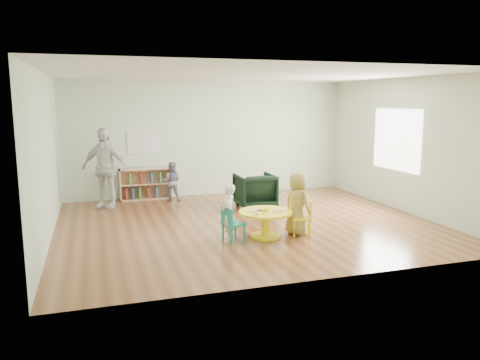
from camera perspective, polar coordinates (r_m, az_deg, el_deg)
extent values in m
plane|color=brown|center=(9.01, 0.82, -5.32)|extent=(7.00, 7.00, 0.00)
cube|color=silver|center=(8.72, 0.86, 12.43)|extent=(7.00, 6.00, 0.10)
cube|color=#B6CAAD|center=(11.63, -3.82, 5.06)|extent=(7.00, 0.10, 2.80)
cube|color=#B6CAAD|center=(6.01, 9.86, 0.60)|extent=(7.00, 0.10, 2.80)
cube|color=#B6CAAD|center=(8.35, -22.62, 2.53)|extent=(0.10, 6.00, 2.80)
cube|color=#B6CAAD|center=(10.40, 19.53, 3.98)|extent=(0.10, 6.00, 2.80)
cube|color=silver|center=(10.62, 18.50, 4.69)|extent=(0.02, 1.60, 1.30)
cylinder|color=yellow|center=(8.10, 3.14, -5.53)|extent=(0.16, 0.16, 0.42)
cylinder|color=yellow|center=(8.15, 3.13, -6.82)|extent=(0.51, 0.51, 0.04)
cylinder|color=yellow|center=(8.04, 3.16, -3.95)|extent=(0.92, 0.92, 0.04)
cylinder|color=pink|center=(8.01, 1.65, -3.78)|extent=(0.15, 0.15, 0.02)
cylinder|color=pink|center=(8.02, 4.60, -3.78)|extent=(0.17, 0.17, 0.02)
cylinder|color=yellow|center=(8.00, 3.07, -3.69)|extent=(0.10, 0.12, 0.04)
cylinder|color=#136E24|center=(7.92, 2.93, -3.83)|extent=(0.05, 0.05, 0.02)
cylinder|color=#136E24|center=(8.08, 3.22, -3.56)|extent=(0.05, 0.05, 0.02)
cube|color=red|center=(8.06, 2.49, -3.69)|extent=(0.05, 0.06, 0.02)
cube|color=orange|center=(7.80, 2.08, -4.13)|extent=(0.06, 0.06, 0.02)
cube|color=#1732B0|center=(8.02, 2.14, -3.75)|extent=(0.05, 0.05, 0.02)
cube|color=#136E24|center=(8.04, 2.66, -3.72)|extent=(0.06, 0.06, 0.02)
cube|color=teal|center=(7.84, -0.79, -5.37)|extent=(0.40, 0.40, 0.04)
cube|color=teal|center=(7.72, -1.63, -4.38)|extent=(0.13, 0.31, 0.28)
cylinder|color=teal|center=(7.91, -2.08, -6.43)|extent=(0.04, 0.04, 0.28)
cylinder|color=teal|center=(7.71, -1.01, -6.86)|extent=(0.04, 0.04, 0.28)
cylinder|color=teal|center=(8.05, -0.57, -6.14)|extent=(0.04, 0.04, 0.28)
cylinder|color=teal|center=(7.85, 0.52, -6.55)|extent=(0.04, 0.04, 0.28)
cube|color=yellow|center=(8.28, 7.55, -4.55)|extent=(0.43, 0.43, 0.04)
cube|color=yellow|center=(8.25, 8.57, -3.44)|extent=(0.16, 0.32, 0.29)
cylinder|color=yellow|center=(8.20, 8.50, -5.91)|extent=(0.04, 0.04, 0.29)
cylinder|color=yellow|center=(8.45, 8.38, -5.43)|extent=(0.04, 0.04, 0.29)
cylinder|color=yellow|center=(8.19, 6.63, -5.90)|extent=(0.04, 0.04, 0.29)
cylinder|color=yellow|center=(8.44, 6.58, -5.41)|extent=(0.04, 0.04, 0.29)
cube|color=tan|center=(11.28, -14.40, -0.62)|extent=(0.03, 0.30, 0.75)
cube|color=tan|center=(11.40, -8.52, -0.31)|extent=(0.03, 0.30, 0.75)
cube|color=tan|center=(11.39, -11.39, -2.25)|extent=(1.20, 0.30, 0.03)
cube|color=tan|center=(11.27, -11.51, 1.34)|extent=(1.20, 0.30, 0.03)
cube|color=tan|center=(11.32, -11.45, -0.47)|extent=(1.14, 0.28, 0.03)
cube|color=tan|center=(11.46, -11.52, -0.35)|extent=(1.20, 0.02, 0.75)
cube|color=#B2302F|center=(11.30, -13.67, -1.57)|extent=(0.04, 0.18, 0.26)
cube|color=teal|center=(11.31, -12.91, -1.53)|extent=(0.04, 0.18, 0.26)
cube|color=#539C48|center=(11.33, -12.16, -1.49)|extent=(0.04, 0.18, 0.26)
cube|color=#B2302F|center=(11.35, -11.15, -1.44)|extent=(0.04, 0.18, 0.26)
cube|color=teal|center=(11.37, -10.15, -1.39)|extent=(0.04, 0.18, 0.26)
cube|color=#539C48|center=(11.25, -13.23, 0.18)|extent=(0.04, 0.18, 0.26)
cube|color=#B2302F|center=(11.27, -11.97, 0.24)|extent=(0.04, 0.18, 0.26)
cube|color=teal|center=(11.30, -10.71, 0.31)|extent=(0.04, 0.18, 0.26)
cube|color=#539C48|center=(11.32, -9.70, 0.36)|extent=(0.04, 0.18, 0.26)
cube|color=white|center=(11.35, -11.70, 4.52)|extent=(0.74, 0.01, 0.54)
cube|color=#F93D34|center=(11.35, -11.69, 4.51)|extent=(0.70, 0.00, 0.50)
imported|color=black|center=(10.27, 1.83, -1.31)|extent=(0.80, 0.83, 0.75)
imported|color=white|center=(7.79, -1.43, -4.04)|extent=(0.35, 0.42, 0.97)
imported|color=yellow|center=(8.22, 6.98, -2.87)|extent=(0.53, 0.64, 1.11)
imported|color=#181A3C|center=(11.04, -8.32, -0.18)|extent=(0.54, 0.48, 0.92)
imported|color=silver|center=(10.59, -16.19, 1.42)|extent=(1.11, 0.86, 1.76)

